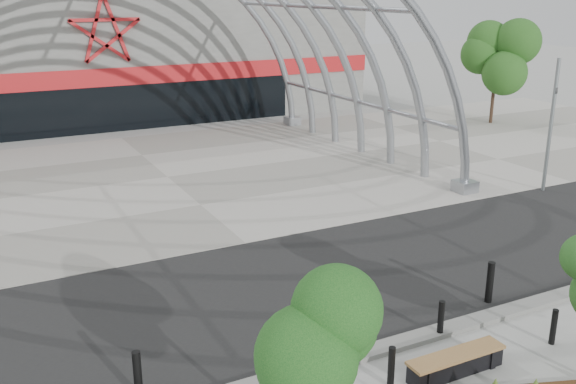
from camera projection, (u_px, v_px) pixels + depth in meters
ground at (368, 348)px, 14.62m from camera, size 140.00×140.00×0.00m
road at (296, 287)px, 17.59m from camera, size 140.00×7.00×0.02m
forecourt at (167, 177)px, 27.77m from camera, size 60.00×17.00×0.04m
kerb at (374, 351)px, 14.39m from camera, size 60.00×0.50×0.12m
arena_building at (83, 50)px, 41.81m from camera, size 34.00×15.24×8.00m
vault_canopy at (167, 177)px, 27.77m from camera, size 20.80×15.80×20.36m
signal_pole at (551, 123)px, 25.17m from camera, size 0.15×0.75×5.30m
street_tree_0 at (335, 338)px, 9.76m from camera, size 1.68×1.68×3.82m
bench_1 at (456, 364)px, 13.57m from camera, size 2.32×0.51×0.49m
bollard_0 at (138, 375)px, 12.66m from camera, size 0.17×0.17×1.06m
bollard_1 at (391, 367)px, 13.07m from camera, size 0.14×0.14×0.91m
bollard_2 at (441, 319)px, 14.96m from camera, size 0.15×0.15×0.92m
bollard_3 at (554, 327)px, 14.66m from camera, size 0.14×0.14×0.87m
bollard_4 at (490, 283)px, 16.57m from camera, size 0.18×0.18×1.14m
bg_tree_1 at (497, 52)px, 37.72m from camera, size 2.70×2.70×5.91m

